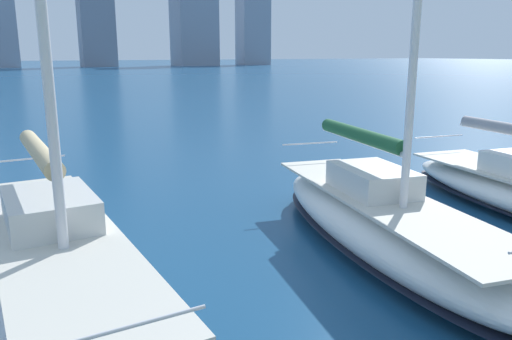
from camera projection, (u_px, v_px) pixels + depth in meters
name	position (u px, v px, depth m)	size (l,w,h in m)	color
city_skyline	(51.00, 14.00, 143.84)	(169.20, 21.73, 46.77)	#8893A2
sailboat_forest	(383.00, 221.00, 10.73)	(3.77, 9.25, 11.17)	white
sailboat_tan	(59.00, 265.00, 8.39)	(2.81, 9.44, 13.01)	silver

